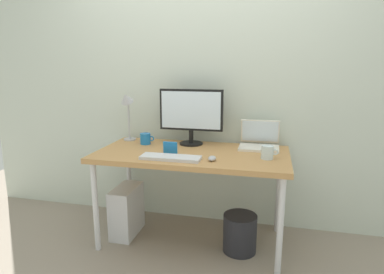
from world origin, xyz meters
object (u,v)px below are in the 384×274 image
at_px(laptop, 259,141).
at_px(photo_frame, 170,148).
at_px(desk, 192,159).
at_px(monitor, 191,113).
at_px(glass_cup, 267,152).
at_px(mouse, 212,158).
at_px(keyboard, 171,158).
at_px(computer_tower, 127,211).
at_px(desk_lamp, 127,105).
at_px(wastebasket, 240,233).
at_px(coffee_mug, 146,139).

distance_m(laptop, photo_frame, 0.75).
distance_m(desk, photo_frame, 0.21).
bearing_deg(monitor, glass_cup, -25.38).
bearing_deg(laptop, mouse, -123.76).
distance_m(desk, keyboard, 0.27).
bearing_deg(mouse, computer_tower, 166.93).
height_order(laptop, keyboard, laptop).
bearing_deg(computer_tower, desk_lamp, 106.51).
xyz_separation_m(mouse, glass_cup, (0.38, 0.14, 0.03)).
xyz_separation_m(monitor, computer_tower, (-0.50, -0.27, -0.82)).
height_order(desk, glass_cup, glass_cup).
height_order(laptop, computer_tower, laptop).
xyz_separation_m(mouse, photo_frame, (-0.35, 0.11, 0.03)).
distance_m(desk_lamp, wastebasket, 1.44).
bearing_deg(monitor, keyboard, -94.44).
relative_size(coffee_mug, computer_tower, 0.30).
relative_size(glass_cup, computer_tower, 0.30).
height_order(desk_lamp, mouse, desk_lamp).
xyz_separation_m(computer_tower, wastebasket, (0.97, -0.05, -0.06)).
bearing_deg(monitor, coffee_mug, -167.66).
height_order(monitor, photo_frame, monitor).
height_order(desk, mouse, mouse).
xyz_separation_m(monitor, keyboard, (-0.04, -0.48, -0.26)).
relative_size(desk, mouse, 16.65).
height_order(monitor, keyboard, monitor).
distance_m(monitor, coffee_mug, 0.45).
xyz_separation_m(keyboard, coffee_mug, (-0.35, 0.40, 0.04)).
bearing_deg(photo_frame, desk_lamp, 146.22).
distance_m(laptop, keyboard, 0.79).
bearing_deg(laptop, monitor, -177.92).
bearing_deg(glass_cup, mouse, -159.92).
xyz_separation_m(glass_cup, photo_frame, (-0.73, -0.03, -0.00)).
distance_m(computer_tower, wastebasket, 0.97).
distance_m(photo_frame, wastebasket, 0.86).
distance_m(desk, desk_lamp, 0.79).
relative_size(keyboard, mouse, 4.89).
distance_m(coffee_mug, wastebasket, 1.10).
bearing_deg(wastebasket, keyboard, -162.56).
bearing_deg(desk, mouse, -45.93).
relative_size(monitor, desk_lamp, 1.21).
bearing_deg(laptop, glass_cup, -77.78).
distance_m(monitor, photo_frame, 0.41).
xyz_separation_m(coffee_mug, glass_cup, (1.03, -0.22, 0.00)).
xyz_separation_m(monitor, wastebasket, (0.47, -0.32, -0.88)).
xyz_separation_m(monitor, glass_cup, (0.65, -0.31, -0.22)).
xyz_separation_m(keyboard, glass_cup, (0.68, 0.17, 0.04)).
xyz_separation_m(desk_lamp, coffee_mug, (0.20, -0.08, -0.27)).
distance_m(desk_lamp, keyboard, 0.79).
bearing_deg(mouse, coffee_mug, 150.68).
distance_m(coffee_mug, glass_cup, 1.05).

